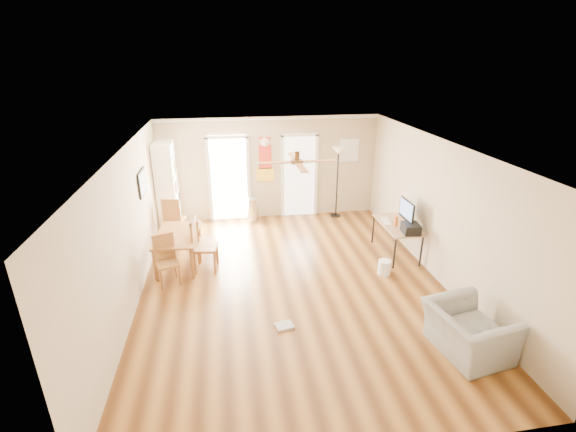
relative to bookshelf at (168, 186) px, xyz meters
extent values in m
plane|color=brown|center=(2.52, -3.11, -1.07)|extent=(7.00, 7.00, 0.00)
cube|color=red|center=(2.39, 0.37, 0.48)|extent=(0.46, 0.03, 1.10)
cube|color=white|center=(4.57, 0.36, 0.63)|extent=(0.50, 0.04, 0.60)
cube|color=black|center=(-0.21, -1.71, 0.63)|extent=(0.04, 0.66, 0.48)
cylinder|color=#AFB0B2|center=(2.02, 0.10, -0.76)|extent=(0.35, 0.35, 0.62)
cube|color=silver|center=(4.72, -2.02, -0.37)|extent=(0.20, 0.44, 0.02)
cube|color=black|center=(4.97, -2.66, -0.28)|extent=(0.36, 0.40, 0.19)
cylinder|color=#D86113|center=(4.82, -2.29, -0.27)|extent=(0.08, 0.08, 0.21)
cylinder|color=white|center=(4.35, -2.98, -0.93)|extent=(0.26, 0.26, 0.28)
cube|color=#9E9D98|center=(2.17, -4.32, -1.05)|extent=(0.32, 0.27, 0.04)
imported|color=gray|center=(4.67, -5.28, -0.72)|extent=(1.10, 1.21, 0.70)
camera|label=1|loc=(1.41, -9.51, 2.94)|focal=25.11mm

